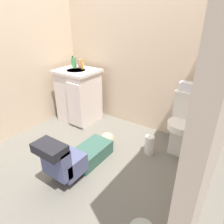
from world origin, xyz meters
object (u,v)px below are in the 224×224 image
object	(u,v)px
person_plumber	(79,155)
toiletry_bag	(203,89)
faucet	(83,65)
tissue_box	(189,87)
vanity_cabinet	(79,95)
soap_dispenser	(73,62)
bottle_green	(75,63)
bottle_pink	(79,64)
toilet	(185,123)
bottle_amber	(82,64)
paper_towel_roll	(149,145)

from	to	relation	value
person_plumber	toiletry_bag	bearing A→B (deg)	49.59
toiletry_bag	faucet	bearing A→B (deg)	-177.88
tissue_box	toiletry_bag	xyz separation A→B (m)	(0.15, 0.00, 0.01)
vanity_cabinet	soap_dispenser	distance (m)	0.52
vanity_cabinet	bottle_green	bearing A→B (deg)	145.60
toiletry_bag	soap_dispenser	distance (m)	1.93
bottle_pink	person_plumber	bearing A→B (deg)	-49.47
toilet	soap_dispenser	xyz separation A→B (m)	(-1.82, 0.01, 0.52)
faucet	bottle_amber	distance (m)	0.08
person_plumber	faucet	bearing A→B (deg)	128.18
person_plumber	tissue_box	distance (m)	1.48
tissue_box	bottle_green	size ratio (longest dim) A/B	1.33
person_plumber	toiletry_bag	xyz separation A→B (m)	(0.93, 1.09, 0.63)
toilet	paper_towel_roll	bearing A→B (deg)	-133.20
person_plumber	bottle_green	world-z (taller)	bottle_green
vanity_cabinet	bottle_green	xyz separation A→B (m)	(-0.09, 0.06, 0.48)
paper_towel_roll	soap_dispenser	bearing A→B (deg)	167.91
vanity_cabinet	bottle_amber	bearing A→B (deg)	65.84
vanity_cabinet	bottle_amber	world-z (taller)	bottle_amber
toilet	bottle_pink	distance (m)	1.75
toiletry_bag	paper_towel_roll	world-z (taller)	toiletry_bag
soap_dispenser	bottle_pink	distance (m)	0.15
bottle_pink	bottle_amber	bearing A→B (deg)	-21.71
soap_dispenser	toiletry_bag	bearing A→B (deg)	2.51
vanity_cabinet	toiletry_bag	size ratio (longest dim) A/B	6.61
paper_towel_roll	vanity_cabinet	bearing A→B (deg)	171.45
tissue_box	paper_towel_roll	distance (m)	0.83
soap_dispenser	bottle_pink	world-z (taller)	soap_dispenser
toilet	bottle_pink	world-z (taller)	bottle_pink
toilet	soap_dispenser	world-z (taller)	soap_dispenser
tissue_box	bottle_pink	distance (m)	1.63
soap_dispenser	vanity_cabinet	bearing A→B (deg)	-33.10
person_plumber	tissue_box	xyz separation A→B (m)	(0.78, 1.09, 0.62)
toilet	paper_towel_roll	distance (m)	0.50
vanity_cabinet	tissue_box	bearing A→B (deg)	7.57
faucet	person_plumber	xyz separation A→B (m)	(0.81, -1.03, -0.69)
faucet	bottle_amber	world-z (taller)	bottle_amber
toiletry_bag	bottle_green	size ratio (longest dim) A/B	0.75
bottle_green	vanity_cabinet	bearing A→B (deg)	-34.40
vanity_cabinet	bottle_amber	distance (m)	0.48
vanity_cabinet	paper_towel_roll	size ratio (longest dim) A/B	3.42
tissue_box	soap_dispenser	distance (m)	1.78
bottle_green	faucet	bearing A→B (deg)	42.32
tissue_box	toilet	bearing A→B (deg)	-63.57
faucet	tissue_box	bearing A→B (deg)	2.32
person_plumber	vanity_cabinet	bearing A→B (deg)	132.40
vanity_cabinet	tissue_box	xyz separation A→B (m)	(1.58, 0.21, 0.38)
toiletry_bag	bottle_green	distance (m)	1.83
vanity_cabinet	toiletry_bag	world-z (taller)	toiletry_bag
person_plumber	paper_towel_roll	size ratio (longest dim) A/B	4.44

